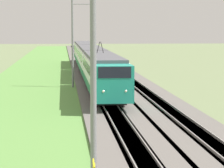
{
  "coord_description": "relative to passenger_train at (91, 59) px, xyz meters",
  "views": [
    {
      "loc": [
        -10.81,
        3.59,
        6.25
      ],
      "look_at": [
        27.46,
        0.0,
        2.18
      ],
      "focal_mm": 85.0,
      "sensor_mm": 36.0,
      "label": 1
    }
  ],
  "objects": [
    {
      "name": "track_adjacent",
      "position": [
        -6.73,
        -4.11,
        -2.16
      ],
      "size": [
        240.0,
        1.57,
        0.45
      ],
      "color": "#4C4238",
      "rests_on": "ground"
    },
    {
      "name": "catenary_mast_mid",
      "position": [
        -12.61,
        2.47,
        2.63
      ],
      "size": [
        0.22,
        2.56,
        9.6
      ],
      "color": "slate",
      "rests_on": "ground"
    },
    {
      "name": "track_main",
      "position": [
        -6.73,
        0.0,
        -2.16
      ],
      "size": [
        240.0,
        1.57,
        0.45
      ],
      "color": "#4C4238",
      "rests_on": "ground"
    },
    {
      "name": "ballast_adjacent",
      "position": [
        -6.73,
        -4.11,
        -2.17
      ],
      "size": [
        240.0,
        4.4,
        0.3
      ],
      "color": "#605B56",
      "rests_on": "ground"
    },
    {
      "name": "passenger_train",
      "position": [
        0.0,
        0.0,
        0.0
      ],
      "size": [
        61.96,
        2.89,
        4.97
      ],
      "rotation": [
        0.0,
        0.0,
        3.14
      ],
      "color": "teal",
      "rests_on": "ground"
    },
    {
      "name": "ballast_main",
      "position": [
        -6.73,
        0.0,
        -2.17
      ],
      "size": [
        240.0,
        4.4,
        0.3
      ],
      "color": "#605B56",
      "rests_on": "ground"
    },
    {
      "name": "catenary_mast_near",
      "position": [
        -49.26,
        2.47,
        2.64
      ],
      "size": [
        0.22,
        2.56,
        9.62
      ],
      "color": "slate",
      "rests_on": "ground"
    },
    {
      "name": "grass_verge",
      "position": [
        -6.73,
        5.25,
        -2.26
      ],
      "size": [
        240.0,
        13.38,
        0.12
      ],
      "color": "#5B8E42",
      "rests_on": "ground"
    }
  ]
}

